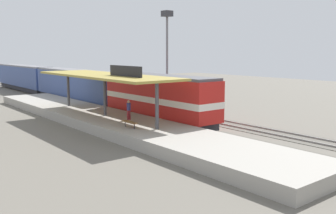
% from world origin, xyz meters
% --- Properties ---
extents(ground_plane, '(120.00, 120.00, 0.00)m').
position_xyz_m(ground_plane, '(2.00, 0.00, 0.00)').
color(ground_plane, '#666056').
extents(track_near, '(3.20, 110.00, 0.16)m').
position_xyz_m(track_near, '(0.00, 0.00, 0.03)').
color(track_near, '#565249').
rests_on(track_near, ground).
extents(track_far, '(3.20, 110.00, 0.16)m').
position_xyz_m(track_far, '(4.60, 0.00, 0.03)').
color(track_far, '#565249').
rests_on(track_far, ground).
extents(platform, '(6.00, 44.00, 0.90)m').
position_xyz_m(platform, '(-4.60, 0.00, 0.45)').
color(platform, '#9E998E').
rests_on(platform, ground).
extents(station_canopy, '(5.20, 18.00, 4.70)m').
position_xyz_m(station_canopy, '(-4.60, -0.09, 4.53)').
color(station_canopy, '#47474C').
rests_on(station_canopy, platform).
extents(platform_bench, '(0.44, 1.70, 0.50)m').
position_xyz_m(platform_bench, '(-6.00, -6.34, 1.34)').
color(platform_bench, '#333338').
rests_on(platform_bench, platform).
extents(locomotive, '(2.93, 14.43, 4.44)m').
position_xyz_m(locomotive, '(0.00, -2.11, 2.41)').
color(locomotive, '#28282D').
rests_on(locomotive, track_near).
extents(passenger_carriage_front, '(2.90, 20.00, 4.24)m').
position_xyz_m(passenger_carriage_front, '(0.00, 15.89, 2.31)').
color(passenger_carriage_front, '#28282D').
rests_on(passenger_carriage_front, track_near).
extents(passenger_carriage_rear, '(2.90, 20.00, 4.24)m').
position_xyz_m(passenger_carriage_rear, '(0.00, 36.69, 2.31)').
color(passenger_carriage_rear, '#28282D').
rests_on(passenger_carriage_rear, track_near).
extents(light_mast, '(1.10, 1.10, 11.70)m').
position_xyz_m(light_mast, '(7.80, 6.35, 8.40)').
color(light_mast, slate).
rests_on(light_mast, ground).
extents(person_waiting, '(0.34, 0.34, 1.71)m').
position_xyz_m(person_waiting, '(-4.13, -3.30, 1.85)').
color(person_waiting, maroon).
rests_on(person_waiting, platform).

